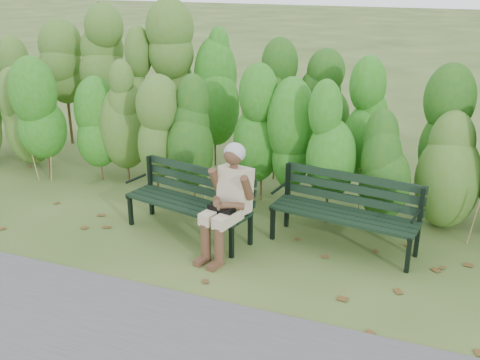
% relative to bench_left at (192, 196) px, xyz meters
% --- Properties ---
extents(ground, '(80.00, 80.00, 0.00)m').
position_rel_bench_left_xyz_m(ground, '(0.61, -0.33, -0.47)').
color(ground, '#314A1A').
extents(hedge_band, '(11.04, 1.67, 2.42)m').
position_rel_bench_left_xyz_m(hedge_band, '(0.61, 1.53, 0.79)').
color(hedge_band, '#47381E').
rests_on(hedge_band, ground).
extents(leaf_litter, '(5.32, 2.03, 0.01)m').
position_rel_bench_left_xyz_m(leaf_litter, '(0.11, -0.27, -0.46)').
color(leaf_litter, brown).
rests_on(leaf_litter, ground).
extents(bench_left, '(1.66, 0.84, 0.79)m').
position_rel_bench_left_xyz_m(bench_left, '(0.00, 0.00, 0.00)').
color(bench_left, black).
rests_on(bench_left, ground).
extents(bench_right, '(1.70, 0.76, 0.82)m').
position_rel_bench_left_xyz_m(bench_right, '(1.78, 0.34, 0.02)').
color(bench_right, black).
rests_on(bench_right, ground).
extents(seated_woman, '(0.54, 0.79, 1.25)m').
position_rel_bench_left_xyz_m(seated_woman, '(0.60, -0.30, 0.23)').
color(seated_woman, '#B5AC89').
rests_on(seated_woman, ground).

